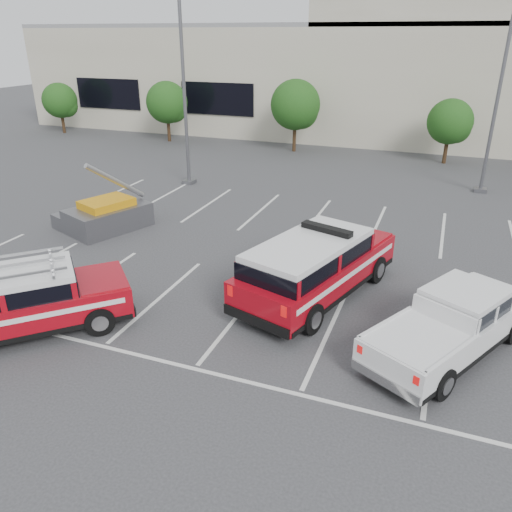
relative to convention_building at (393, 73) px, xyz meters
The scene contains 13 objects.
ground 32.21m from the convention_building, 90.33° to the right, with size 120.00×120.00×0.00m, color #343436.
stall_markings 27.77m from the convention_building, 90.38° to the right, with size 23.00×15.00×0.01m, color silver.
convention_building is the anchor object (origin of this frame).
tree_far_left 27.03m from the convention_building, 158.63° to the right, with size 2.77×2.77×3.99m.
tree_left 18.11m from the convention_building, 146.95° to the right, with size 3.07×3.07×4.42m.
tree_mid_left 11.19m from the convention_building, 117.40° to the right, with size 3.37×3.37×4.85m.
tree_mid_right 11.20m from the convention_building, 63.43° to the right, with size 2.77×2.77×3.99m.
light_pole_left 21.49m from the convention_building, 112.39° to the right, with size 0.90×0.60×10.24m.
light_pole_mid 17.27m from the convention_building, 66.74° to the right, with size 0.90×0.60×10.24m.
fire_chief_suv 30.27m from the convention_building, 86.92° to the right, with size 4.01×6.60×2.19m.
white_pickup 32.42m from the convention_building, 79.92° to the right, with size 4.24×5.66×1.67m.
ladder_suv 35.41m from the convention_building, 98.63° to the right, with size 5.19×5.15×2.07m.
utility_rig 28.84m from the convention_building, 106.60° to the right, with size 3.86×3.73×2.94m.
Camera 1 is at (5.02, -11.75, 7.59)m, focal length 35.00 mm.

